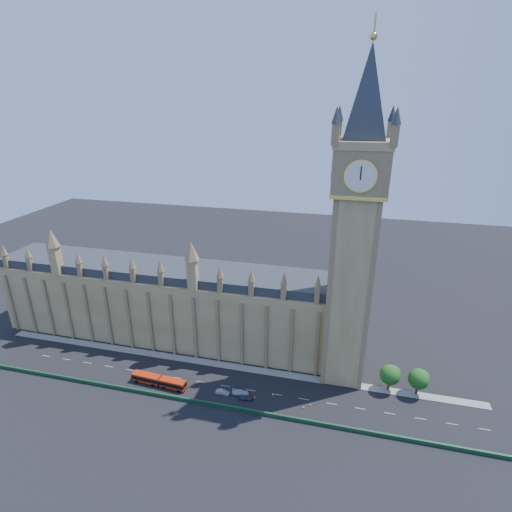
% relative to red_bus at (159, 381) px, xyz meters
% --- Properties ---
extents(ground, '(400.00, 400.00, 0.00)m').
position_rel_red_bus_xyz_m(ground, '(15.77, 4.44, -1.57)').
color(ground, black).
rests_on(ground, ground).
extents(palace_westminster, '(120.00, 20.00, 28.00)m').
position_rel_red_bus_xyz_m(palace_westminster, '(-9.23, 26.44, 12.30)').
color(palace_westminster, olive).
rests_on(palace_westminster, ground).
extents(elizabeth_tower, '(20.59, 20.59, 105.00)m').
position_rel_red_bus_xyz_m(elizabeth_tower, '(53.77, 18.43, 52.99)').
color(elizabeth_tower, olive).
rests_on(elizabeth_tower, ground).
extents(bridge_parapet, '(160.00, 0.60, 1.20)m').
position_rel_red_bus_xyz_m(bridge_parapet, '(15.77, -4.56, -0.97)').
color(bridge_parapet, '#1E4C2D').
rests_on(bridge_parapet, ground).
extents(kerb_north, '(160.00, 3.00, 0.16)m').
position_rel_red_bus_xyz_m(kerb_north, '(15.77, 13.94, -1.49)').
color(kerb_north, gray).
rests_on(kerb_north, ground).
extents(tree_east_near, '(6.00, 6.00, 8.50)m').
position_rel_red_bus_xyz_m(tree_east_near, '(68.00, 14.52, 4.08)').
color(tree_east_near, '#382619').
rests_on(tree_east_near, ground).
extents(tree_east_far, '(6.00, 6.00, 8.50)m').
position_rel_red_bus_xyz_m(tree_east_far, '(76.00, 14.52, 4.08)').
color(tree_east_far, '#382619').
rests_on(tree_east_far, ground).
extents(red_bus, '(17.64, 3.77, 2.98)m').
position_rel_red_bus_xyz_m(red_bus, '(0.00, 0.00, 0.00)').
color(red_bus, red).
rests_on(red_bus, ground).
extents(car_grey, '(4.21, 2.00, 1.39)m').
position_rel_red_bus_xyz_m(car_grey, '(27.35, 0.28, -0.87)').
color(car_grey, '#43474B').
rests_on(car_grey, ground).
extents(car_silver, '(4.15, 1.62, 1.34)m').
position_rel_red_bus_xyz_m(car_silver, '(20.08, 0.81, -0.90)').
color(car_silver, '#9B9DA3').
rests_on(car_silver, ground).
extents(car_white, '(5.12, 2.48, 1.44)m').
position_rel_red_bus_xyz_m(car_white, '(25.33, 1.88, -0.85)').
color(car_white, silver).
rests_on(car_white, ground).
extents(cone_a, '(0.57, 0.57, 0.72)m').
position_rel_red_bus_xyz_m(cone_a, '(44.11, 0.56, -1.21)').
color(cone_a, black).
rests_on(cone_a, ground).
extents(cone_b, '(0.58, 0.58, 0.74)m').
position_rel_red_bus_xyz_m(cone_b, '(45.84, 2.06, -1.20)').
color(cone_b, black).
rests_on(cone_b, ground).
extents(cone_c, '(0.55, 0.55, 0.71)m').
position_rel_red_bus_xyz_m(cone_c, '(34.66, 3.71, -1.22)').
color(cone_c, black).
rests_on(cone_c, ground).
extents(cone_d, '(0.58, 0.58, 0.70)m').
position_rel_red_bus_xyz_m(cone_d, '(29.77, 1.26, -1.22)').
color(cone_d, black).
rests_on(cone_d, ground).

